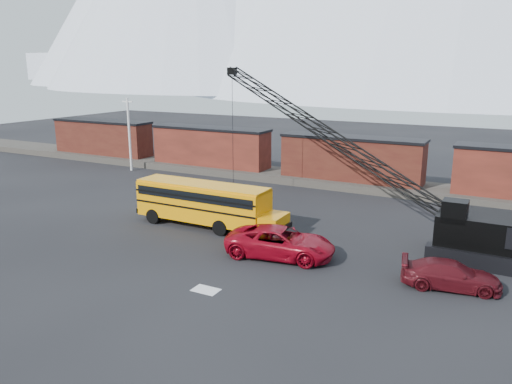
% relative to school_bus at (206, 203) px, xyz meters
% --- Properties ---
extents(ground, '(160.00, 160.00, 0.00)m').
position_rel_school_bus_xyz_m(ground, '(5.29, -4.89, -1.79)').
color(ground, black).
rests_on(ground, ground).
extents(gravel_berm, '(120.00, 5.00, 0.70)m').
position_rel_school_bus_xyz_m(gravel_berm, '(5.29, 17.11, -1.44)').
color(gravel_berm, '#48433B').
rests_on(gravel_berm, ground).
extents(boxcar_west_far, '(13.70, 3.10, 4.17)m').
position_rel_school_bus_xyz_m(boxcar_west_far, '(-26.71, 17.11, 0.97)').
color(boxcar_west_far, '#4F2116').
rests_on(boxcar_west_far, gravel_berm).
extents(boxcar_west_near, '(13.70, 3.10, 4.17)m').
position_rel_school_bus_xyz_m(boxcar_west_near, '(-10.71, 17.11, 0.97)').
color(boxcar_west_near, '#411912').
rests_on(boxcar_west_near, gravel_berm).
extents(boxcar_mid, '(13.70, 3.10, 4.17)m').
position_rel_school_bus_xyz_m(boxcar_mid, '(5.29, 17.11, 0.97)').
color(boxcar_mid, '#4F2116').
rests_on(boxcar_mid, gravel_berm).
extents(utility_pole, '(1.40, 0.24, 8.00)m').
position_rel_school_bus_xyz_m(utility_pole, '(-18.71, 13.11, 2.36)').
color(utility_pole, silver).
rests_on(utility_pole, ground).
extents(snow_patch, '(1.40, 0.90, 0.02)m').
position_rel_school_bus_xyz_m(snow_patch, '(5.79, -8.89, -1.78)').
color(snow_patch, silver).
rests_on(snow_patch, ground).
extents(school_bus, '(11.65, 2.65, 3.19)m').
position_rel_school_bus_xyz_m(school_bus, '(0.00, 0.00, 0.00)').
color(school_bus, orange).
rests_on(school_bus, ground).
extents(red_pickup, '(6.99, 4.05, 1.83)m').
position_rel_school_bus_xyz_m(red_pickup, '(7.18, -2.79, -0.88)').
color(red_pickup, maroon).
rests_on(red_pickup, ground).
extents(maroon_suv, '(5.30, 2.96, 1.45)m').
position_rel_school_bus_xyz_m(maroon_suv, '(16.91, -2.66, -1.07)').
color(maroon_suv, '#490D13').
rests_on(maroon_suv, ground).
extents(crawler_crane, '(23.62, 8.23, 11.40)m').
position_rel_school_bus_xyz_m(crawler_crane, '(7.03, 5.31, 4.74)').
color(crawler_crane, black).
rests_on(crawler_crane, ground).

